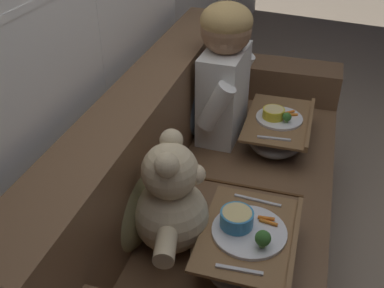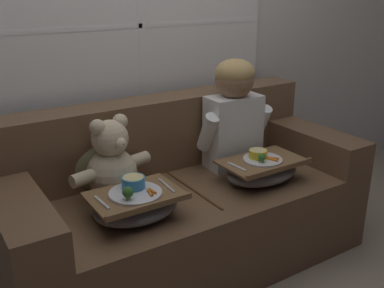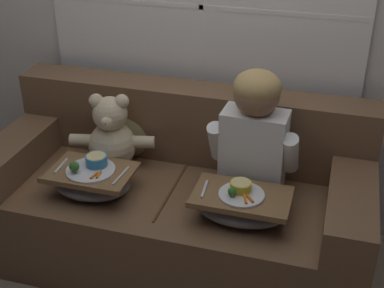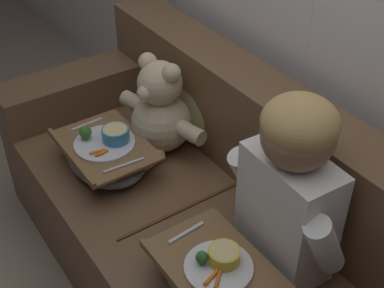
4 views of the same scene
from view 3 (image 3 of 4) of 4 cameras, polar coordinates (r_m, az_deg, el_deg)
name	(u,v)px [view 3 (image 3 of 4)]	position (r m, az deg, el deg)	size (l,w,h in m)	color
ground_plane	(176,256)	(3.07, -1.74, -11.86)	(14.00, 14.00, 0.00)	tan
wall_back_with_window	(204,2)	(2.94, 1.27, 14.94)	(8.00, 0.08, 2.60)	beige
couch	(178,202)	(2.91, -1.49, -6.17)	(1.98, 0.88, 0.89)	brown
throw_pillow_behind_child	(258,144)	(2.84, 7.08, -0.03)	(0.36, 0.18, 0.38)	slate
throw_pillow_behind_teddy	(123,126)	(3.03, -7.37, 1.94)	(0.37, 0.18, 0.39)	#898456
child_figure	(255,127)	(2.62, 6.71, 1.85)	(0.46, 0.23, 0.64)	white
teddy_bear	(112,137)	(2.90, -8.57, 0.74)	(0.46, 0.33, 0.43)	beige
lap_tray_child	(241,205)	(2.54, 5.23, -6.53)	(0.46, 0.30, 0.18)	slate
lap_tray_teddy	(92,180)	(2.75, -10.64, -3.78)	(0.42, 0.31, 0.20)	slate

